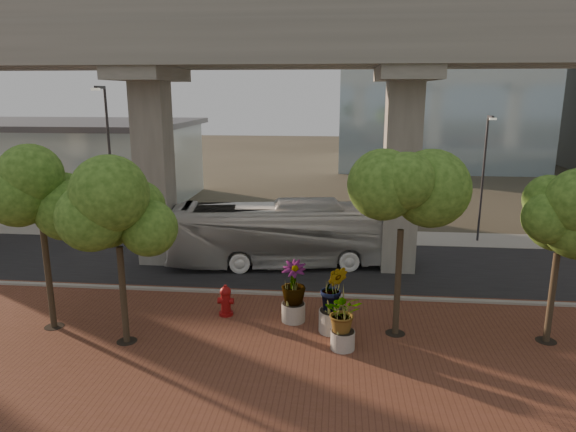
# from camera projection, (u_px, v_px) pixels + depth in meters

# --- Properties ---
(ground) EXTENTS (160.00, 160.00, 0.00)m
(ground) POSITION_uv_depth(u_px,v_px,m) (270.00, 279.00, 23.94)
(ground) COLOR #383528
(ground) RESTS_ON ground
(brick_plaza) EXTENTS (70.00, 13.00, 0.06)m
(brick_plaza) POSITION_uv_depth(u_px,v_px,m) (236.00, 367.00, 16.19)
(brick_plaza) COLOR brown
(brick_plaza) RESTS_ON ground
(asphalt_road) EXTENTS (90.00, 8.00, 0.04)m
(asphalt_road) POSITION_uv_depth(u_px,v_px,m) (275.00, 265.00, 25.87)
(asphalt_road) COLOR black
(asphalt_road) RESTS_ON ground
(curb_strip) EXTENTS (70.00, 0.25, 0.16)m
(curb_strip) POSITION_uv_depth(u_px,v_px,m) (264.00, 294.00, 21.98)
(curb_strip) COLOR gray
(curb_strip) RESTS_ON ground
(far_sidewalk) EXTENTS (90.00, 3.00, 0.06)m
(far_sidewalk) POSITION_uv_depth(u_px,v_px,m) (287.00, 235.00, 31.18)
(far_sidewalk) COLOR gray
(far_sidewalk) RESTS_ON ground
(transit_viaduct) EXTENTS (72.00, 5.60, 12.40)m
(transit_viaduct) POSITION_uv_depth(u_px,v_px,m) (274.00, 118.00, 24.16)
(transit_viaduct) COLOR gray
(transit_viaduct) RESTS_ON ground
(station_pavilion) EXTENTS (23.00, 13.00, 6.30)m
(station_pavilion) POSITION_uv_depth(u_px,v_px,m) (47.00, 160.00, 40.60)
(station_pavilion) COLOR silver
(station_pavilion) RESTS_ON ground
(transit_bus) EXTENTS (11.78, 4.35, 3.21)m
(transit_bus) POSITION_uv_depth(u_px,v_px,m) (285.00, 234.00, 25.47)
(transit_bus) COLOR silver
(transit_bus) RESTS_ON ground
(fire_hydrant) EXTENTS (0.61, 0.55, 1.23)m
(fire_hydrant) POSITION_uv_depth(u_px,v_px,m) (226.00, 301.00, 19.80)
(fire_hydrant) COLOR maroon
(fire_hydrant) RESTS_ON ground
(planter_front) EXTENTS (1.82, 1.82, 2.00)m
(planter_front) POSITION_uv_depth(u_px,v_px,m) (343.00, 315.00, 17.03)
(planter_front) COLOR #9B998C
(planter_front) RESTS_ON ground
(planter_right) EXTENTS (2.19, 2.19, 2.34)m
(planter_right) POSITION_uv_depth(u_px,v_px,m) (293.00, 285.00, 19.10)
(planter_right) COLOR gray
(planter_right) RESTS_ON ground
(planter_left) EXTENTS (2.29, 2.29, 2.52)m
(planter_left) POSITION_uv_depth(u_px,v_px,m) (334.00, 292.00, 18.22)
(planter_left) COLOR gray
(planter_left) RESTS_ON ground
(street_tree_far_west) EXTENTS (3.40, 3.40, 6.51)m
(street_tree_far_west) POSITION_uv_depth(u_px,v_px,m) (39.00, 196.00, 17.77)
(street_tree_far_west) COLOR #443927
(street_tree_far_west) RESTS_ON ground
(street_tree_near_west) EXTENTS (3.81, 3.81, 6.28)m
(street_tree_near_west) POSITION_uv_depth(u_px,v_px,m) (117.00, 215.00, 16.75)
(street_tree_near_west) COLOR #443927
(street_tree_near_west) RESTS_ON ground
(street_tree_near_east) EXTENTS (3.99, 3.99, 6.85)m
(street_tree_near_east) POSITION_uv_depth(u_px,v_px,m) (402.00, 197.00, 17.23)
(street_tree_near_east) COLOR #443927
(street_tree_near_east) RESTS_ON ground
(street_tree_far_east) EXTENTS (3.85, 3.85, 6.10)m
(street_tree_far_east) POSITION_uv_depth(u_px,v_px,m) (561.00, 221.00, 16.82)
(street_tree_far_east) COLOR #443927
(street_tree_far_east) RESTS_ON ground
(streetlamp_west) EXTENTS (0.44, 1.27, 8.79)m
(streetlamp_west) POSITION_uv_depth(u_px,v_px,m) (109.00, 152.00, 29.69)
(streetlamp_west) COLOR #29292E
(streetlamp_west) RESTS_ON ground
(streetlamp_east) EXTENTS (0.36, 1.04, 7.21)m
(streetlamp_east) POSITION_uv_depth(u_px,v_px,m) (484.00, 170.00, 28.87)
(streetlamp_east) COLOR #2A2A2F
(streetlamp_east) RESTS_ON ground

